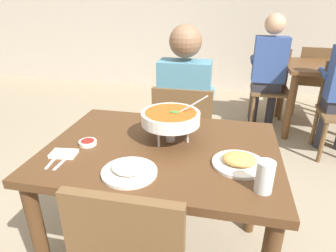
{
  "coord_description": "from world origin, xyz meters",
  "views": [
    {
      "loc": [
        0.3,
        -1.26,
        1.47
      ],
      "look_at": [
        0.0,
        0.15,
        0.83
      ],
      "focal_mm": 31.2,
      "sensor_mm": 36.0,
      "label": 1
    }
  ],
  "objects_px": {
    "dining_table_far": "(330,78)",
    "chair_bg_right": "(313,77)",
    "patron_bg_middle": "(269,65)",
    "diner_main": "(185,104)",
    "rice_plate": "(129,170)",
    "appetizer_plate": "(239,161)",
    "sauce_dish": "(88,142)",
    "curry_bowl": "(171,118)",
    "chair_diner_main": "(183,135)",
    "chair_bg_middle": "(270,83)",
    "dining_table_main": "(162,168)",
    "drink_glass": "(264,178)"
  },
  "relations": [
    {
      "from": "dining_table_far",
      "to": "appetizer_plate",
      "type": "bearing_deg",
      "value": -113.82
    },
    {
      "from": "dining_table_main",
      "to": "curry_bowl",
      "type": "bearing_deg",
      "value": 68.91
    },
    {
      "from": "diner_main",
      "to": "sauce_dish",
      "type": "distance_m",
      "value": 0.88
    },
    {
      "from": "curry_bowl",
      "to": "dining_table_far",
      "type": "bearing_deg",
      "value": 57.44
    },
    {
      "from": "diner_main",
      "to": "appetizer_plate",
      "type": "distance_m",
      "value": 0.93
    },
    {
      "from": "chair_bg_right",
      "to": "chair_bg_middle",
      "type": "bearing_deg",
      "value": -145.64
    },
    {
      "from": "dining_table_far",
      "to": "chair_bg_right",
      "type": "xyz_separation_m",
      "value": [
        -0.04,
        0.52,
        -0.13
      ]
    },
    {
      "from": "sauce_dish",
      "to": "curry_bowl",
      "type": "bearing_deg",
      "value": 17.77
    },
    {
      "from": "dining_table_main",
      "to": "appetizer_plate",
      "type": "relative_size",
      "value": 4.82
    },
    {
      "from": "rice_plate",
      "to": "chair_bg_middle",
      "type": "bearing_deg",
      "value": 71.63
    },
    {
      "from": "dining_table_main",
      "to": "drink_glass",
      "type": "xyz_separation_m",
      "value": [
        0.47,
        -0.27,
        0.18
      ]
    },
    {
      "from": "dining_table_far",
      "to": "patron_bg_middle",
      "type": "distance_m",
      "value": 0.68
    },
    {
      "from": "drink_glass",
      "to": "sauce_dish",
      "type": "bearing_deg",
      "value": 165.6
    },
    {
      "from": "appetizer_plate",
      "to": "dining_table_far",
      "type": "xyz_separation_m",
      "value": [
        1.03,
        2.34,
        -0.16
      ]
    },
    {
      "from": "rice_plate",
      "to": "chair_bg_middle",
      "type": "xyz_separation_m",
      "value": [
        0.87,
        2.63,
        -0.29
      ]
    },
    {
      "from": "dining_table_main",
      "to": "chair_bg_middle",
      "type": "xyz_separation_m",
      "value": [
        0.79,
        2.37,
        -0.14
      ]
    },
    {
      "from": "diner_main",
      "to": "appetizer_plate",
      "type": "xyz_separation_m",
      "value": [
        0.38,
        -0.84,
        0.05
      ]
    },
    {
      "from": "chair_diner_main",
      "to": "curry_bowl",
      "type": "relative_size",
      "value": 2.71
    },
    {
      "from": "chair_bg_middle",
      "to": "chair_bg_right",
      "type": "xyz_separation_m",
      "value": [
        0.58,
        0.4,
        0.0
      ]
    },
    {
      "from": "dining_table_far",
      "to": "chair_bg_right",
      "type": "relative_size",
      "value": 1.11
    },
    {
      "from": "rice_plate",
      "to": "sauce_dish",
      "type": "xyz_separation_m",
      "value": [
        -0.3,
        0.21,
        -0.01
      ]
    },
    {
      "from": "chair_bg_middle",
      "to": "dining_table_main",
      "type": "bearing_deg",
      "value": -108.55
    },
    {
      "from": "diner_main",
      "to": "chair_bg_right",
      "type": "relative_size",
      "value": 1.46
    },
    {
      "from": "dining_table_main",
      "to": "diner_main",
      "type": "bearing_deg",
      "value": 90.0
    },
    {
      "from": "rice_plate",
      "to": "patron_bg_middle",
      "type": "height_order",
      "value": "patron_bg_middle"
    },
    {
      "from": "diner_main",
      "to": "chair_bg_right",
      "type": "distance_m",
      "value": 2.45
    },
    {
      "from": "patron_bg_middle",
      "to": "rice_plate",
      "type": "bearing_deg",
      "value": -108.07
    },
    {
      "from": "diner_main",
      "to": "chair_bg_right",
      "type": "xyz_separation_m",
      "value": [
        1.37,
        2.02,
        -0.24
      ]
    },
    {
      "from": "drink_glass",
      "to": "patron_bg_middle",
      "type": "distance_m",
      "value": 2.53
    },
    {
      "from": "patron_bg_middle",
      "to": "chair_bg_right",
      "type": "bearing_deg",
      "value": 39.4
    },
    {
      "from": "patron_bg_middle",
      "to": "curry_bowl",
      "type": "bearing_deg",
      "value": -108.11
    },
    {
      "from": "dining_table_main",
      "to": "chair_bg_right",
      "type": "bearing_deg",
      "value": 63.55
    },
    {
      "from": "chair_diner_main",
      "to": "sauce_dish",
      "type": "xyz_separation_m",
      "value": [
        -0.38,
        -0.76,
        0.28
      ]
    },
    {
      "from": "chair_diner_main",
      "to": "diner_main",
      "type": "distance_m",
      "value": 0.24
    },
    {
      "from": "diner_main",
      "to": "chair_bg_middle",
      "type": "distance_m",
      "value": 1.82
    },
    {
      "from": "drink_glass",
      "to": "patron_bg_middle",
      "type": "bearing_deg",
      "value": 83.88
    },
    {
      "from": "chair_diner_main",
      "to": "drink_glass",
      "type": "relative_size",
      "value": 6.92
    },
    {
      "from": "dining_table_main",
      "to": "chair_bg_middle",
      "type": "height_order",
      "value": "chair_bg_middle"
    },
    {
      "from": "chair_bg_middle",
      "to": "curry_bowl",
      "type": "bearing_deg",
      "value": -108.46
    },
    {
      "from": "chair_bg_right",
      "to": "patron_bg_middle",
      "type": "bearing_deg",
      "value": -140.6
    },
    {
      "from": "curry_bowl",
      "to": "chair_bg_middle",
      "type": "relative_size",
      "value": 0.37
    },
    {
      "from": "appetizer_plate",
      "to": "curry_bowl",
      "type": "bearing_deg",
      "value": 153.33
    },
    {
      "from": "sauce_dish",
      "to": "chair_bg_right",
      "type": "bearing_deg",
      "value": 58.13
    },
    {
      "from": "diner_main",
      "to": "patron_bg_middle",
      "type": "xyz_separation_m",
      "value": [
        0.74,
        1.49,
        0.0
      ]
    },
    {
      "from": "chair_diner_main",
      "to": "chair_bg_middle",
      "type": "bearing_deg",
      "value": 64.37
    },
    {
      "from": "appetizer_plate",
      "to": "patron_bg_middle",
      "type": "xyz_separation_m",
      "value": [
        0.36,
        2.34,
        -0.05
      ]
    },
    {
      "from": "rice_plate",
      "to": "drink_glass",
      "type": "distance_m",
      "value": 0.55
    },
    {
      "from": "chair_diner_main",
      "to": "appetizer_plate",
      "type": "xyz_separation_m",
      "value": [
        0.38,
        -0.81,
        0.29
      ]
    },
    {
      "from": "appetizer_plate",
      "to": "chair_bg_middle",
      "type": "relative_size",
      "value": 0.27
    },
    {
      "from": "curry_bowl",
      "to": "drink_glass",
      "type": "distance_m",
      "value": 0.56
    }
  ]
}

